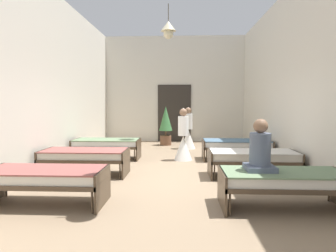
{
  "coord_description": "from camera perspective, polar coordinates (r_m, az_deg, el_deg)",
  "views": [
    {
      "loc": [
        0.3,
        -6.28,
        1.6
      ],
      "look_at": [
        0.0,
        0.15,
        1.1
      ],
      "focal_mm": 30.71,
      "sensor_mm": 36.0,
      "label": 1
    }
  ],
  "objects": [
    {
      "name": "nurse_near_aisle",
      "position": [
        8.18,
        3.04,
        -3.1
      ],
      "size": [
        0.52,
        0.52,
        1.49
      ],
      "rotation": [
        0.0,
        0.0,
        1.64
      ],
      "color": "white",
      "rests_on": "ground"
    },
    {
      "name": "bed_left_row_0",
      "position": [
        5.02,
        -23.25,
        -9.32
      ],
      "size": [
        1.9,
        0.84,
        0.57
      ],
      "color": "#473828",
      "rests_on": "ground"
    },
    {
      "name": "room_shell",
      "position": [
        7.59,
        0.41,
        9.09
      ],
      "size": [
        6.23,
        12.06,
        4.43
      ],
      "color": "silver",
      "rests_on": "ground"
    },
    {
      "name": "bed_right_row_1",
      "position": [
        6.58,
        16.47,
        -5.93
      ],
      "size": [
        1.9,
        0.84,
        0.57
      ],
      "color": "#473828",
      "rests_on": "ground"
    },
    {
      "name": "bed_left_row_2",
      "position": [
        8.54,
        -12.05,
        -3.48
      ],
      "size": [
        1.9,
        0.84,
        0.57
      ],
      "color": "#473828",
      "rests_on": "ground"
    },
    {
      "name": "bed_right_row_0",
      "position": [
        4.8,
        21.95,
        -9.93
      ],
      "size": [
        1.9,
        0.84,
        0.57
      ],
      "color": "#473828",
      "rests_on": "ground"
    },
    {
      "name": "ground_plane",
      "position": [
        6.5,
        -0.06,
        -10.28
      ],
      "size": [
        6.43,
        12.46,
        0.1
      ],
      "primitive_type": "cube",
      "color": "#8C755B"
    },
    {
      "name": "bed_left_row_1",
      "position": [
        6.75,
        -16.16,
        -5.67
      ],
      "size": [
        1.9,
        0.84,
        0.57
      ],
      "color": "#473828",
      "rests_on": "ground"
    },
    {
      "name": "patient_seated_primary",
      "position": [
        4.66,
        17.8,
        -4.84
      ],
      "size": [
        0.44,
        0.44,
        0.8
      ],
      "color": "#515B70",
      "rests_on": "bed_right_row_0"
    },
    {
      "name": "nurse_mid_aisle",
      "position": [
        10.26,
        4.02,
        -1.57
      ],
      "size": [
        0.52,
        0.52,
        1.49
      ],
      "rotation": [
        0.0,
        0.0,
        0.59
      ],
      "color": "white",
      "rests_on": "ground"
    },
    {
      "name": "bed_right_row_2",
      "position": [
        8.41,
        13.39,
        -3.63
      ],
      "size": [
        1.9,
        0.84,
        0.57
      ],
      "color": "#473828",
      "rests_on": "ground"
    },
    {
      "name": "potted_plant",
      "position": [
        11.08,
        -0.46,
        0.54
      ],
      "size": [
        0.51,
        0.51,
        1.5
      ],
      "color": "brown",
      "rests_on": "ground"
    }
  ]
}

